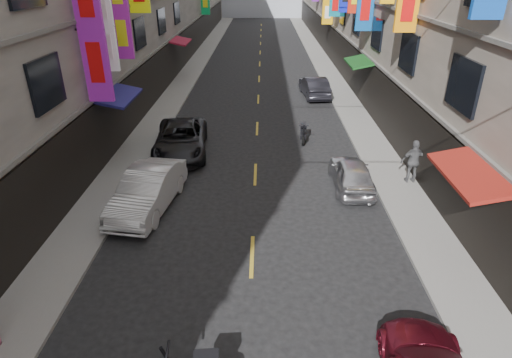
{
  "coord_description": "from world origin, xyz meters",
  "views": [
    {
      "loc": [
        0.3,
        6.86,
        8.32
      ],
      "look_at": [
        0.19,
        14.15,
        4.68
      ],
      "focal_mm": 30.0,
      "sensor_mm": 36.0,
      "label": 1
    }
  ],
  "objects_px": {
    "pedestrian_rfar": "(414,161)",
    "car_right_mid": "(352,174)",
    "scooter_far_right": "(303,133)",
    "car_right_far": "(314,87)",
    "car_left_mid": "(148,190)",
    "car_left_far": "(181,139)"
  },
  "relations": [
    {
      "from": "pedestrian_rfar",
      "to": "car_right_mid",
      "type": "bearing_deg",
      "value": 4.49
    },
    {
      "from": "scooter_far_right",
      "to": "car_right_mid",
      "type": "relative_size",
      "value": 0.48
    },
    {
      "from": "car_right_far",
      "to": "pedestrian_rfar",
      "type": "xyz_separation_m",
      "value": [
        2.67,
        -13.59,
        0.34
      ]
    },
    {
      "from": "car_right_mid",
      "to": "car_right_far",
      "type": "distance_m",
      "value": 13.94
    },
    {
      "from": "car_left_mid",
      "to": "pedestrian_rfar",
      "type": "height_order",
      "value": "pedestrian_rfar"
    },
    {
      "from": "car_left_far",
      "to": "pedestrian_rfar",
      "type": "height_order",
      "value": "pedestrian_rfar"
    },
    {
      "from": "car_left_far",
      "to": "car_right_far",
      "type": "height_order",
      "value": "car_left_far"
    },
    {
      "from": "car_right_mid",
      "to": "car_right_far",
      "type": "xyz_separation_m",
      "value": [
        -0.07,
        13.94,
        0.07
      ]
    },
    {
      "from": "scooter_far_right",
      "to": "car_right_mid",
      "type": "xyz_separation_m",
      "value": [
        1.54,
        -5.35,
        0.2
      ]
    },
    {
      "from": "scooter_far_right",
      "to": "car_left_far",
      "type": "height_order",
      "value": "car_left_far"
    },
    {
      "from": "car_left_mid",
      "to": "pedestrian_rfar",
      "type": "xyz_separation_m",
      "value": [
        10.6,
        2.18,
        0.28
      ]
    },
    {
      "from": "car_left_mid",
      "to": "car_right_mid",
      "type": "xyz_separation_m",
      "value": [
        8.0,
        1.82,
        -0.13
      ]
    },
    {
      "from": "car_right_mid",
      "to": "pedestrian_rfar",
      "type": "height_order",
      "value": "pedestrian_rfar"
    },
    {
      "from": "car_left_far",
      "to": "car_right_mid",
      "type": "distance_m",
      "value": 8.47
    },
    {
      "from": "car_right_far",
      "to": "pedestrian_rfar",
      "type": "relative_size",
      "value": 2.31
    },
    {
      "from": "car_right_mid",
      "to": "car_right_far",
      "type": "height_order",
      "value": "car_right_far"
    },
    {
      "from": "car_right_mid",
      "to": "pedestrian_rfar",
      "type": "xyz_separation_m",
      "value": [
        2.6,
        0.35,
        0.41
      ]
    },
    {
      "from": "scooter_far_right",
      "to": "pedestrian_rfar",
      "type": "bearing_deg",
      "value": 134.33
    },
    {
      "from": "car_right_far",
      "to": "car_right_mid",
      "type": "bearing_deg",
      "value": 84.58
    },
    {
      "from": "car_left_far",
      "to": "pedestrian_rfar",
      "type": "xyz_separation_m",
      "value": [
        10.28,
        -3.22,
        0.32
      ]
    },
    {
      "from": "scooter_far_right",
      "to": "car_right_far",
      "type": "distance_m",
      "value": 8.71
    },
    {
      "from": "scooter_far_right",
      "to": "car_right_far",
      "type": "xyz_separation_m",
      "value": [
        1.47,
        8.58,
        0.27
      ]
    }
  ]
}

